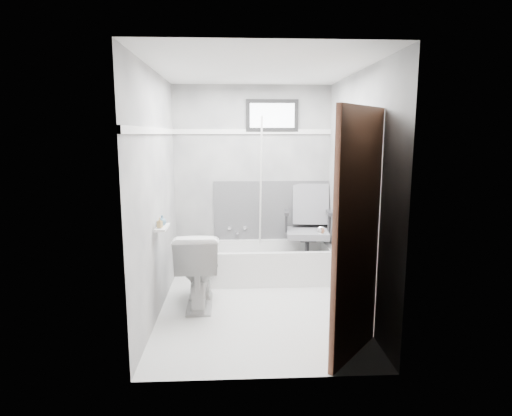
{
  "coord_description": "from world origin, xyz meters",
  "views": [
    {
      "loc": [
        -0.23,
        -4.2,
        1.79
      ],
      "look_at": [
        0.0,
        0.35,
        1.0
      ],
      "focal_mm": 30.0,
      "sensor_mm": 36.0,
      "label": 1
    }
  ],
  "objects": [
    {
      "name": "wall_back",
      "position": [
        0.0,
        1.3,
        1.2
      ],
      "size": [
        2.0,
        0.02,
        2.4
      ],
      "primitive_type": "cube",
      "color": "slate",
      "rests_on": "floor"
    },
    {
      "name": "door",
      "position": [
        0.98,
        -1.28,
        1.0
      ],
      "size": [
        0.78,
        0.78,
        2.0
      ],
      "primitive_type": null,
      "color": "#572E20",
      "rests_on": "floor"
    },
    {
      "name": "wall_left",
      "position": [
        -1.0,
        0.0,
        1.2
      ],
      "size": [
        0.02,
        2.6,
        2.4
      ],
      "primitive_type": "cube",
      "color": "slate",
      "rests_on": "floor"
    },
    {
      "name": "wall_front",
      "position": [
        0.0,
        -1.3,
        1.2
      ],
      "size": [
        2.0,
        0.02,
        2.4
      ],
      "primitive_type": "cube",
      "color": "slate",
      "rests_on": "floor"
    },
    {
      "name": "backerboard",
      "position": [
        0.25,
        1.29,
        0.8
      ],
      "size": [
        1.5,
        0.02,
        0.78
      ],
      "primitive_type": "cube",
      "color": "#4C4C4F",
      "rests_on": "wall_back"
    },
    {
      "name": "shelf",
      "position": [
        -0.93,
        -0.13,
        0.9
      ],
      "size": [
        0.1,
        0.32,
        0.02
      ],
      "primitive_type": "cube",
      "color": "white",
      "rests_on": "wall_left"
    },
    {
      "name": "wall_right",
      "position": [
        1.0,
        0.0,
        1.2
      ],
      "size": [
        0.02,
        2.6,
        2.4
      ],
      "primitive_type": "cube",
      "color": "slate",
      "rests_on": "floor"
    },
    {
      "name": "trim_left",
      "position": [
        -0.99,
        0.0,
        1.82
      ],
      "size": [
        0.02,
        2.6,
        0.06
      ],
      "primitive_type": "cube",
      "color": "white",
      "rests_on": "wall_left"
    },
    {
      "name": "trim_back",
      "position": [
        0.0,
        1.29,
        1.82
      ],
      "size": [
        2.0,
        0.02,
        0.06
      ],
      "primitive_type": "cube",
      "color": "white",
      "rests_on": "wall_back"
    },
    {
      "name": "soap_bottle_a",
      "position": [
        -0.94,
        -0.21,
        0.97
      ],
      "size": [
        0.06,
        0.06,
        0.1
      ],
      "primitive_type": "imported",
      "rotation": [
        0.0,
        0.0,
        -0.36
      ],
      "color": "#A68953",
      "rests_on": "shelf"
    },
    {
      "name": "faucet",
      "position": [
        -0.2,
        1.27,
        0.55
      ],
      "size": [
        0.26,
        0.1,
        0.16
      ],
      "primitive_type": null,
      "color": "silver",
      "rests_on": "wall_back"
    },
    {
      "name": "pole",
      "position": [
        0.09,
        1.06,
        1.05
      ],
      "size": [
        0.02,
        0.45,
        1.91
      ],
      "primitive_type": "cylinder",
      "rotation": [
        0.22,
        0.0,
        0.0
      ],
      "color": "silver",
      "rests_on": "bathtub"
    },
    {
      "name": "window",
      "position": [
        0.25,
        1.29,
        2.02
      ],
      "size": [
        0.66,
        0.04,
        0.4
      ],
      "primitive_type": null,
      "color": "black",
      "rests_on": "wall_back"
    },
    {
      "name": "toilet",
      "position": [
        -0.62,
        0.13,
        0.4
      ],
      "size": [
        0.47,
        0.82,
        0.79
      ],
      "primitive_type": "imported",
      "rotation": [
        0.0,
        0.0,
        3.17
      ],
      "color": "silver",
      "rests_on": "floor"
    },
    {
      "name": "office_chair",
      "position": [
        0.68,
        0.98,
        0.64
      ],
      "size": [
        0.66,
        0.66,
        1.04
      ],
      "primitive_type": null,
      "rotation": [
        0.0,
        0.0,
        -0.1
      ],
      "color": "slate",
      "rests_on": "bathtub"
    },
    {
      "name": "floor",
      "position": [
        0.0,
        0.0,
        0.0
      ],
      "size": [
        2.6,
        2.6,
        0.0
      ],
      "primitive_type": "plane",
      "color": "white",
      "rests_on": "ground"
    },
    {
      "name": "bathtub",
      "position": [
        0.23,
        0.93,
        0.21
      ],
      "size": [
        1.5,
        0.7,
        0.42
      ],
      "primitive_type": null,
      "color": "white",
      "rests_on": "floor"
    },
    {
      "name": "soap_bottle_b",
      "position": [
        -0.94,
        -0.07,
        0.96
      ],
      "size": [
        0.09,
        0.09,
        0.1
      ],
      "primitive_type": "imported",
      "rotation": [
        0.0,
        0.0,
        0.17
      ],
      "color": "slate",
      "rests_on": "shelf"
    },
    {
      "name": "ceiling",
      "position": [
        0.0,
        0.0,
        2.4
      ],
      "size": [
        2.6,
        2.6,
        0.0
      ],
      "primitive_type": "plane",
      "rotation": [
        3.14,
        0.0,
        0.0
      ],
      "color": "silver",
      "rests_on": "floor"
    }
  ]
}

